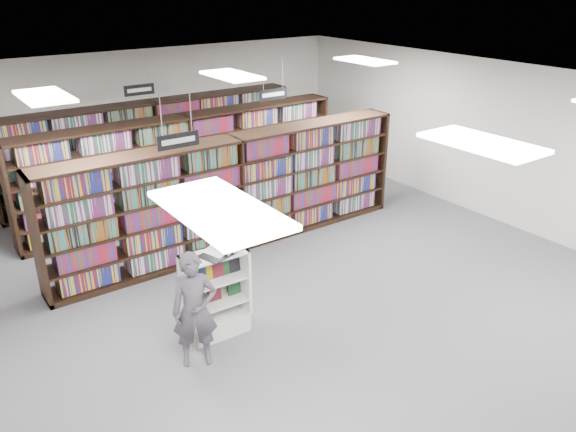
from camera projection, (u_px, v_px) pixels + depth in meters
floor at (301, 289)px, 9.14m from camera, size 12.00×12.00×0.00m
ceiling at (303, 92)px, 7.87m from camera, size 10.00×12.00×0.10m
wall_back at (148, 120)px, 12.99m from camera, size 10.00×0.10×3.20m
wall_right at (504, 144)px, 11.16m from camera, size 0.10×12.00×3.20m
bookshelf_row_near at (236, 193)px, 10.22m from camera, size 7.00×0.60×2.10m
bookshelf_row_mid at (188, 165)px, 11.71m from camera, size 7.00×0.60×2.10m
bookshelf_row_far at (155, 146)px, 12.99m from camera, size 7.00×0.60×2.10m
aisle_sign_left at (178, 139)px, 8.08m from camera, size 0.65×0.02×0.80m
aisle_sign_right at (273, 93)px, 11.17m from camera, size 0.65×0.02×0.80m
aisle_sign_center at (139, 89)px, 11.61m from camera, size 0.65×0.02×0.80m
troffer_front_left at (219, 210)px, 4.04m from camera, size 0.60×1.20×0.04m
troffer_front_center at (482, 143)px, 5.64m from camera, size 0.60×1.20×0.04m
troffer_back_left at (44, 96)px, 7.79m from camera, size 0.60×1.20×0.04m
troffer_back_center at (232, 75)px, 9.38m from camera, size 0.60×1.20×0.04m
troffer_back_right at (365, 61)px, 10.97m from camera, size 0.60×1.20×0.04m
endcap_display at (215, 304)px, 7.89m from camera, size 0.92×0.48×1.26m
open_book at (221, 250)px, 7.56m from camera, size 0.70×0.53×0.13m
shopper at (195, 310)px, 7.12m from camera, size 0.69×0.59×1.59m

